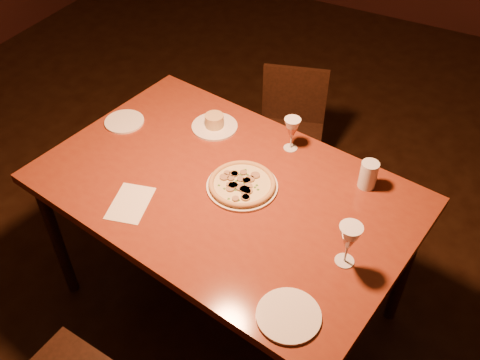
% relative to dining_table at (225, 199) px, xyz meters
% --- Properties ---
extents(floor, '(7.00, 7.00, 0.00)m').
position_rel_dining_table_xyz_m(floor, '(-0.07, 0.03, -0.75)').
color(floor, black).
rests_on(floor, ground).
extents(dining_table, '(1.66, 1.21, 0.82)m').
position_rel_dining_table_xyz_m(dining_table, '(0.00, 0.00, 0.00)').
color(dining_table, maroon).
rests_on(dining_table, floor).
extents(chair_far, '(0.46, 0.46, 0.77)m').
position_rel_dining_table_xyz_m(chair_far, '(-0.11, 0.96, -0.31)').
color(chair_far, black).
rests_on(chair_far, floor).
extents(pizza_plate, '(0.29, 0.29, 0.03)m').
position_rel_dining_table_xyz_m(pizza_plate, '(0.06, 0.03, 0.09)').
color(pizza_plate, white).
rests_on(pizza_plate, dining_table).
extents(ramekin_saucer, '(0.21, 0.21, 0.07)m').
position_rel_dining_table_xyz_m(ramekin_saucer, '(-0.24, 0.33, 0.09)').
color(ramekin_saucer, white).
rests_on(ramekin_saucer, dining_table).
extents(wine_glass_far, '(0.07, 0.07, 0.16)m').
position_rel_dining_table_xyz_m(wine_glass_far, '(0.14, 0.35, 0.15)').
color(wine_glass_far, '#C76F53').
rests_on(wine_glass_far, dining_table).
extents(wine_glass_right, '(0.08, 0.08, 0.18)m').
position_rel_dining_table_xyz_m(wine_glass_right, '(0.57, -0.14, 0.16)').
color(wine_glass_right, '#C76F53').
rests_on(wine_glass_right, dining_table).
extents(water_tumbler, '(0.07, 0.07, 0.12)m').
position_rel_dining_table_xyz_m(water_tumbler, '(0.51, 0.28, 0.13)').
color(water_tumbler, silver).
rests_on(water_tumbler, dining_table).
extents(side_plate_left, '(0.18, 0.18, 0.01)m').
position_rel_dining_table_xyz_m(side_plate_left, '(-0.63, 0.16, 0.08)').
color(side_plate_left, white).
rests_on(side_plate_left, dining_table).
extents(side_plate_near, '(0.22, 0.22, 0.01)m').
position_rel_dining_table_xyz_m(side_plate_near, '(0.49, -0.44, 0.08)').
color(side_plate_near, white).
rests_on(side_plate_near, dining_table).
extents(menu_card, '(0.19, 0.24, 0.00)m').
position_rel_dining_table_xyz_m(menu_card, '(-0.28, -0.26, 0.07)').
color(menu_card, white).
rests_on(menu_card, dining_table).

